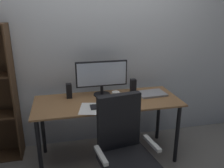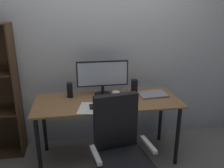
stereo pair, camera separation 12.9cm
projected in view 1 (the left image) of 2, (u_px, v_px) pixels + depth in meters
name	position (u px, v px, depth m)	size (l,w,h in m)	color
ground_plane	(108.00, 156.00, 2.81)	(12.00, 12.00, 0.00)	gray
back_wall	(99.00, 44.00, 2.85)	(6.40, 0.10, 2.60)	silver
desk	(108.00, 107.00, 2.60)	(1.62, 0.64, 0.74)	olive
monitor	(102.00, 76.00, 2.66)	(0.60, 0.20, 0.41)	black
keyboard	(104.00, 106.00, 2.40)	(0.29, 0.11, 0.02)	black
mouse	(123.00, 103.00, 2.45)	(0.06, 0.10, 0.03)	black
coffee_mug	(116.00, 95.00, 2.59)	(0.10, 0.09, 0.09)	white
laptop	(152.00, 94.00, 2.74)	(0.32, 0.23, 0.02)	#99999E
speaker_left	(69.00, 91.00, 2.62)	(0.06, 0.07, 0.17)	black
speaker_right	(133.00, 86.00, 2.78)	(0.06, 0.07, 0.17)	black
paper_sheet	(90.00, 108.00, 2.36)	(0.21, 0.30, 0.00)	white
office_chair	(125.00, 157.00, 2.05)	(0.55, 0.54, 1.01)	silver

